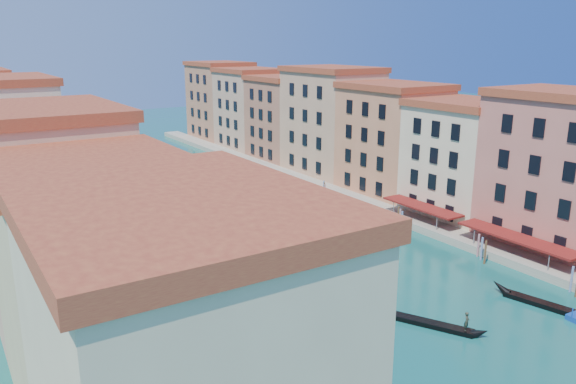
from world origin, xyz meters
The scene contains 11 objects.
left_bank_palazzos centered at (-26.00, 64.68, 9.71)m, with size 12.80×128.40×21.00m.
right_bank_palazzos centered at (30.00, 65.00, 9.75)m, with size 12.80×128.40×21.00m.
quay centered at (22.00, 65.00, 0.50)m, with size 4.00×140.00×1.00m, color gray.
restaurant_awnings centered at (22.19, 23.00, 2.99)m, with size 3.20×44.55×3.12m.
mooring_poles_right centered at (19.10, 28.80, 1.30)m, with size 1.44×54.24×3.20m.
vaporetto_far centered at (-4.32, 69.79, 1.39)m, with size 11.59×21.17×3.10m.
gondola_fore centered at (1.51, 18.34, 0.41)m, with size 6.68×11.22×2.45m.
gondola_right centered at (14.59, 13.18, 0.50)m, with size 3.90×12.90×2.60m.
gondola_far centered at (14.62, 61.31, 0.31)m, with size 4.59×10.24×1.51m.
motorboat_mid centered at (-3.87, 51.15, 0.54)m, with size 4.07×6.99×1.38m.
motorboat_far centered at (7.59, 83.82, 0.57)m, with size 3.79×7.42×1.47m.
Camera 1 is at (-34.51, -14.77, 25.51)m, focal length 35.00 mm.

